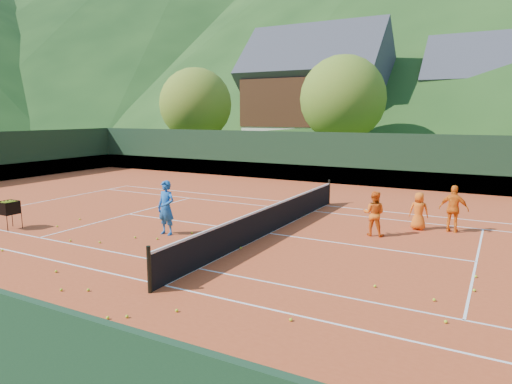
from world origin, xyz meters
The scene contains 39 objects.
ground centered at (0.00, 0.00, 0.00)m, with size 400.00×400.00×0.00m, color #2F4B17.
clay_court centered at (0.00, 0.00, 0.01)m, with size 40.00×24.00×0.02m, color #B13F1C.
coach centered at (-2.98, -1.77, 0.94)m, with size 0.67×0.44×1.84m, color #1B5FB3.
student_a centered at (3.19, 1.43, 0.77)m, with size 0.73×0.57×1.51m, color orange.
student_b centered at (5.47, 3.20, 0.83)m, with size 0.95×0.40×1.63m, color orange.
student_c centered at (4.37, 2.99, 0.69)m, with size 0.65×0.42×1.33m, color orange.
tennis_ball_0 centered at (1.18, -6.52, 0.05)m, with size 0.07×0.07×0.07m, color #B3D523.
tennis_ball_2 centered at (-1.66, -1.24, 0.05)m, with size 0.07×0.07×0.07m, color #B3D523.
tennis_ball_3 centered at (4.42, -3.22, 0.05)m, with size 0.07×0.07×0.07m, color #B3D523.
tennis_ball_4 centered at (-1.60, -1.46, 0.05)m, with size 0.07×0.07×0.07m, color #B3D523.
tennis_ball_5 centered at (6.46, -1.38, 0.05)m, with size 0.07×0.07×0.07m, color #B3D523.
tennis_ball_7 centered at (0.08, -2.05, 0.05)m, with size 0.07×0.07×0.07m, color #B3D523.
tennis_ball_8 centered at (0.49, -7.21, 0.05)m, with size 0.07×0.07×0.07m, color #B3D523.
tennis_ball_9 centered at (3.42, -5.79, 0.05)m, with size 0.07×0.07×0.07m, color #B3D523.
tennis_ball_11 centered at (0.19, -7.44, 0.05)m, with size 0.07×0.07×0.07m, color #B3D523.
tennis_ball_12 centered at (5.75, -3.41, 0.05)m, with size 0.07×0.07×0.07m, color #B3D523.
tennis_ball_13 centered at (-3.57, -2.66, 0.05)m, with size 0.07×0.07×0.07m, color #B3D523.
tennis_ball_14 centered at (-4.14, -3.63, 0.05)m, with size 0.07×0.07×0.07m, color #B3D523.
tennis_ball_15 centered at (-6.01, -5.63, 0.05)m, with size 0.07×0.07×0.07m, color #B3D523.
tennis_ball_16 centered at (-1.30, -6.60, 0.05)m, with size 0.07×0.07×0.07m, color #B3D523.
tennis_ball_17 centered at (-7.10, -2.87, 0.05)m, with size 0.07×0.07×0.07m, color #B3D523.
tennis_ball_18 centered at (6.10, -4.43, 0.05)m, with size 0.07×0.07×0.07m, color #B3D523.
tennis_ball_19 centered at (-1.85, -6.89, 0.05)m, with size 0.07×0.07×0.07m, color #B3D523.
tennis_ball_20 centered at (-3.03, -6.11, 0.05)m, with size 0.07×0.07×0.07m, color #B3D523.
tennis_ball_21 centered at (6.48, -2.39, 0.05)m, with size 0.07×0.07×0.07m, color #B3D523.
tennis_ball_23 centered at (-0.58, -2.27, 0.05)m, with size 0.07×0.07×0.07m, color #B3D523.
tennis_ball_24 centered at (-7.31, -1.70, 0.05)m, with size 0.07×0.07×0.07m, color #B3D523.
tennis_ball_25 centered at (-0.01, -8.51, 0.05)m, with size 0.07×0.07×0.07m, color #B3D523.
tennis_ball_27 centered at (-5.13, -3.93, 0.05)m, with size 0.07×0.07×0.07m, color #B3D523.
tennis_ball_28 centered at (-2.27, -1.31, 0.05)m, with size 0.07×0.07×0.07m, color #B3D523.
tennis_ball_29 centered at (-2.82, -2.45, 0.05)m, with size 0.07×0.07×0.07m, color #B3D523.
court_lines centered at (0.00, 0.00, 0.02)m, with size 23.83×11.03×0.00m.
tennis_net centered at (0.00, 0.00, 0.52)m, with size 0.10×12.07×1.10m.
perimeter_fence centered at (0.00, 0.00, 1.27)m, with size 40.40×24.24×3.00m.
ball_hopper centered at (-8.35, -3.83, 0.77)m, with size 0.57×0.57×1.00m.
chalet_left centered at (-10.00, 30.00, 5.65)m, with size 13.80×9.93×12.92m.
chalet_mid centered at (6.00, 34.00, 4.99)m, with size 12.65×8.82×11.45m.
tree_a centered at (-16.00, 18.00, 4.87)m, with size 6.00×6.00×7.88m.
tree_b centered at (-4.00, 20.00, 5.19)m, with size 6.40×6.40×8.40m.
Camera 1 is at (6.82, -13.48, 4.02)m, focal length 32.00 mm.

